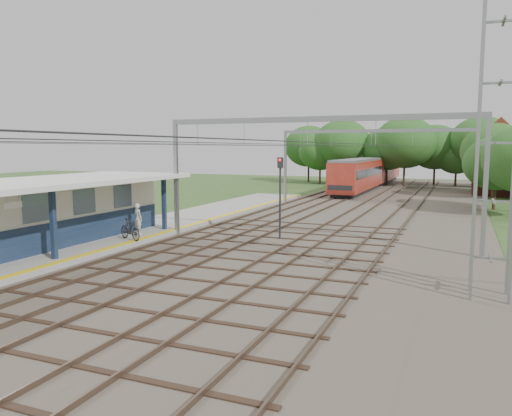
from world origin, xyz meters
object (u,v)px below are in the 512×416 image
Objects in this scene: bicycle at (130,229)px; signal_post at (280,187)px; train at (372,171)px; person at (138,219)px.

signal_post reaches higher than bicycle.
bicycle is 0.40× the size of signal_post.
train is at bearing 17.09° from bicycle.
person is at bearing 45.83° from bicycle.
signal_post reaches higher than train.
person is 0.93× the size of bicycle.
person is at bearing -171.32° from signal_post.
train is at bearing -73.04° from person.
train is 7.83× the size of signal_post.
signal_post is (1.85, -41.98, 0.93)m from train.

